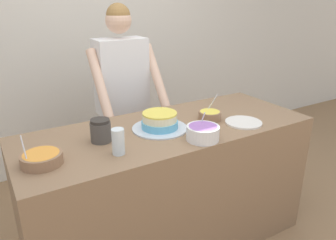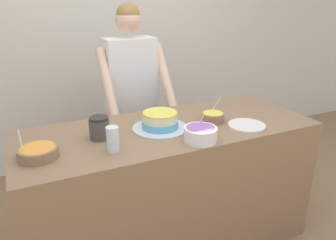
{
  "view_description": "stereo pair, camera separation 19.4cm",
  "coord_description": "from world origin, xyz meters",
  "px_view_note": "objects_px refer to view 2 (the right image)",
  "views": [
    {
      "loc": [
        -0.99,
        -1.28,
        1.67
      ],
      "look_at": [
        -0.02,
        0.33,
        0.95
      ],
      "focal_mm": 35.0,
      "sensor_mm": 36.0,
      "label": 1
    },
    {
      "loc": [
        -0.82,
        -1.37,
        1.67
      ],
      "look_at": [
        -0.02,
        0.33,
        0.95
      ],
      "focal_mm": 35.0,
      "sensor_mm": 36.0,
      "label": 2
    }
  ],
  "objects_px": {
    "person_baker": "(131,88)",
    "frosting_bowl_orange": "(38,152)",
    "frosting_bowl_purple": "(200,134)",
    "stoneware_jar": "(99,128)",
    "frosting_bowl_yellow": "(213,117)",
    "ceramic_plate": "(247,125)",
    "cake": "(160,122)",
    "drinking_glass": "(113,139)"
  },
  "relations": [
    {
      "from": "person_baker",
      "to": "frosting_bowl_orange",
      "type": "bearing_deg",
      "value": -134.55
    },
    {
      "from": "frosting_bowl_purple",
      "to": "stoneware_jar",
      "type": "height_order",
      "value": "frosting_bowl_purple"
    },
    {
      "from": "frosting_bowl_yellow",
      "to": "stoneware_jar",
      "type": "relative_size",
      "value": 1.26
    },
    {
      "from": "ceramic_plate",
      "to": "stoneware_jar",
      "type": "relative_size",
      "value": 1.79
    },
    {
      "from": "cake",
      "to": "frosting_bowl_yellow",
      "type": "height_order",
      "value": "frosting_bowl_yellow"
    },
    {
      "from": "ceramic_plate",
      "to": "stoneware_jar",
      "type": "xyz_separation_m",
      "value": [
        -0.89,
        0.21,
        0.06
      ]
    },
    {
      "from": "person_baker",
      "to": "frosting_bowl_yellow",
      "type": "height_order",
      "value": "person_baker"
    },
    {
      "from": "frosting_bowl_orange",
      "to": "cake",
      "type": "bearing_deg",
      "value": 7.38
    },
    {
      "from": "cake",
      "to": "stoneware_jar",
      "type": "height_order",
      "value": "stoneware_jar"
    },
    {
      "from": "frosting_bowl_yellow",
      "to": "frosting_bowl_orange",
      "type": "xyz_separation_m",
      "value": [
        -1.09,
        -0.07,
        -0.0
      ]
    },
    {
      "from": "person_baker",
      "to": "frosting_bowl_orange",
      "type": "relative_size",
      "value": 7.94
    },
    {
      "from": "person_baker",
      "to": "cake",
      "type": "relative_size",
      "value": 4.67
    },
    {
      "from": "frosting_bowl_yellow",
      "to": "frosting_bowl_orange",
      "type": "bearing_deg",
      "value": -176.55
    },
    {
      "from": "cake",
      "to": "frosting_bowl_yellow",
      "type": "xyz_separation_m",
      "value": [
        0.37,
        -0.03,
        -0.01
      ]
    },
    {
      "from": "frosting_bowl_orange",
      "to": "ceramic_plate",
      "type": "distance_m",
      "value": 1.24
    },
    {
      "from": "person_baker",
      "to": "frosting_bowl_purple",
      "type": "xyz_separation_m",
      "value": [
        0.08,
        -0.96,
        -0.04
      ]
    },
    {
      "from": "person_baker",
      "to": "drinking_glass",
      "type": "bearing_deg",
      "value": -114.86
    },
    {
      "from": "person_baker",
      "to": "ceramic_plate",
      "type": "relative_size",
      "value": 6.81
    },
    {
      "from": "ceramic_plate",
      "to": "frosting_bowl_orange",
      "type": "bearing_deg",
      "value": 175.32
    },
    {
      "from": "person_baker",
      "to": "frosting_bowl_orange",
      "type": "xyz_separation_m",
      "value": [
        -0.78,
        -0.79,
        -0.05
      ]
    },
    {
      "from": "ceramic_plate",
      "to": "drinking_glass",
      "type": "bearing_deg",
      "value": 179.38
    },
    {
      "from": "frosting_bowl_orange",
      "to": "frosting_bowl_purple",
      "type": "bearing_deg",
      "value": -11.49
    },
    {
      "from": "drinking_glass",
      "to": "frosting_bowl_orange",
      "type": "bearing_deg",
      "value": 165.98
    },
    {
      "from": "frosting_bowl_purple",
      "to": "frosting_bowl_yellow",
      "type": "bearing_deg",
      "value": 45.42
    },
    {
      "from": "drinking_glass",
      "to": "stoneware_jar",
      "type": "height_order",
      "value": "drinking_glass"
    },
    {
      "from": "cake",
      "to": "ceramic_plate",
      "type": "distance_m",
      "value": 0.55
    },
    {
      "from": "drinking_glass",
      "to": "cake",
      "type": "bearing_deg",
      "value": 27.7
    },
    {
      "from": "cake",
      "to": "stoneware_jar",
      "type": "xyz_separation_m",
      "value": [
        -0.38,
        0.01,
        0.02
      ]
    },
    {
      "from": "frosting_bowl_orange",
      "to": "frosting_bowl_yellow",
      "type": "bearing_deg",
      "value": 3.45
    },
    {
      "from": "frosting_bowl_yellow",
      "to": "drinking_glass",
      "type": "xyz_separation_m",
      "value": [
        -0.72,
        -0.16,
        0.04
      ]
    },
    {
      "from": "cake",
      "to": "frosting_bowl_purple",
      "type": "distance_m",
      "value": 0.3
    },
    {
      "from": "frosting_bowl_purple",
      "to": "ceramic_plate",
      "type": "distance_m",
      "value": 0.39
    },
    {
      "from": "cake",
      "to": "frosting_bowl_orange",
      "type": "bearing_deg",
      "value": -172.62
    },
    {
      "from": "person_baker",
      "to": "frosting_bowl_orange",
      "type": "distance_m",
      "value": 1.11
    },
    {
      "from": "frosting_bowl_purple",
      "to": "stoneware_jar",
      "type": "distance_m",
      "value": 0.58
    },
    {
      "from": "person_baker",
      "to": "frosting_bowl_purple",
      "type": "distance_m",
      "value": 0.97
    },
    {
      "from": "frosting_bowl_purple",
      "to": "ceramic_plate",
      "type": "bearing_deg",
      "value": 10.65
    },
    {
      "from": "cake",
      "to": "stoneware_jar",
      "type": "bearing_deg",
      "value": 177.78
    },
    {
      "from": "drinking_glass",
      "to": "ceramic_plate",
      "type": "height_order",
      "value": "drinking_glass"
    },
    {
      "from": "ceramic_plate",
      "to": "frosting_bowl_yellow",
      "type": "bearing_deg",
      "value": 131.62
    },
    {
      "from": "frosting_bowl_purple",
      "to": "frosting_bowl_orange",
      "type": "bearing_deg",
      "value": 168.51
    },
    {
      "from": "frosting_bowl_orange",
      "to": "stoneware_jar",
      "type": "height_order",
      "value": "frosting_bowl_orange"
    }
  ]
}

